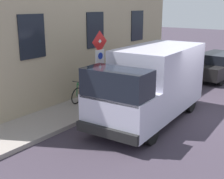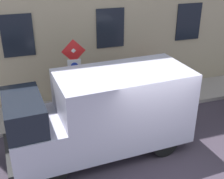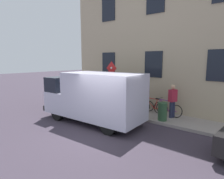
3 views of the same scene
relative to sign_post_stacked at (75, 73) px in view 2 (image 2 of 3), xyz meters
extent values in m
plane|color=#3A323E|center=(-2.85, -1.78, -1.88)|extent=(80.00, 80.00, 0.00)
cube|color=gray|center=(0.73, -1.78, -1.81)|extent=(1.87, 14.40, 0.14)
cube|color=black|center=(1.65, -5.19, 0.97)|extent=(0.06, 1.10, 1.50)
cube|color=black|center=(1.65, -1.78, 0.97)|extent=(0.06, 1.10, 1.50)
cube|color=black|center=(1.65, 1.62, 0.97)|extent=(0.06, 1.10, 1.50)
cylinder|color=#474C47|center=(0.05, 0.00, -0.37)|extent=(0.09, 0.09, 2.73)
pyramid|color=silver|center=(-0.03, 0.00, 0.74)|extent=(0.07, 0.50, 0.50)
pyramid|color=red|center=(-0.03, 0.00, 0.74)|extent=(0.05, 0.56, 0.56)
cube|color=white|center=(-0.01, 0.00, 0.19)|extent=(0.06, 0.44, 0.56)
cylinder|color=#1933B2|center=(-0.04, 0.00, 0.25)|extent=(0.02, 0.24, 0.24)
pyramid|color=silver|center=(-0.03, 0.00, -0.36)|extent=(0.07, 0.50, 0.50)
pyramid|color=red|center=(-0.03, 0.00, -0.36)|extent=(0.05, 0.56, 0.56)
cube|color=silver|center=(-1.86, -1.03, -0.47)|extent=(2.20, 3.90, 2.18)
cube|color=silver|center=(-2.00, 1.56, -1.01)|extent=(2.07, 1.51, 1.10)
cube|color=black|center=(-2.01, 1.77, -0.11)|extent=(1.97, 1.08, 0.84)
cube|color=black|center=(-2.04, 2.31, -1.38)|extent=(2.01, 0.27, 0.28)
cylinder|color=black|center=(-2.87, 1.28, -1.50)|extent=(0.26, 0.77, 0.76)
cylinder|color=black|center=(-1.11, 1.37, -1.50)|extent=(0.26, 0.77, 0.76)
cylinder|color=black|center=(-2.69, -2.04, -1.50)|extent=(0.26, 0.77, 0.76)
cylinder|color=black|center=(-0.93, -1.95, -1.50)|extent=(0.26, 0.77, 0.76)
torus|color=black|center=(1.18, -2.45, -1.41)|extent=(0.24, 0.67, 0.66)
torus|color=black|center=(1.05, -3.50, -1.41)|extent=(0.24, 0.67, 0.66)
cylinder|color=purple|center=(1.14, -2.79, -1.20)|extent=(0.11, 0.60, 0.60)
cylinder|color=purple|center=(1.13, -2.86, -0.93)|extent=(0.13, 0.73, 0.07)
cylinder|color=purple|center=(1.09, -3.15, -1.22)|extent=(0.06, 0.19, 0.55)
cylinder|color=purple|center=(1.08, -3.28, -1.45)|extent=(0.09, 0.43, 0.12)
cylinder|color=purple|center=(1.18, -2.48, -1.16)|extent=(0.05, 0.09, 0.50)
cube|color=black|center=(1.08, -3.22, -0.91)|extent=(0.11, 0.21, 0.06)
cylinder|color=#262626|center=(1.18, -2.50, -0.87)|extent=(0.46, 0.09, 0.03)
torus|color=black|center=(1.07, -1.60, -1.41)|extent=(0.19, 0.67, 0.66)
torus|color=black|center=(1.16, -2.64, -1.41)|extent=(0.19, 0.67, 0.66)
cylinder|color=red|center=(1.10, -1.93, -1.20)|extent=(0.08, 0.60, 0.60)
cylinder|color=red|center=(1.11, -2.01, -0.93)|extent=(0.09, 0.73, 0.07)
cylinder|color=red|center=(1.13, -2.30, -1.22)|extent=(0.05, 0.19, 0.55)
cylinder|color=red|center=(1.14, -2.43, -1.45)|extent=(0.07, 0.43, 0.12)
cylinder|color=red|center=(1.08, -1.62, -1.16)|extent=(0.04, 0.09, 0.50)
cube|color=black|center=(1.14, -2.37, -0.91)|extent=(0.10, 0.21, 0.06)
cylinder|color=#262626|center=(1.08, -1.65, -0.87)|extent=(0.46, 0.07, 0.03)
torus|color=black|center=(1.05, -0.75, -1.41)|extent=(0.21, 0.67, 0.66)
torus|color=black|center=(1.18, -1.79, -1.41)|extent=(0.21, 0.67, 0.66)
cylinder|color=black|center=(1.09, -1.08, -1.20)|extent=(0.11, 0.60, 0.60)
cylinder|color=black|center=(1.10, -1.16, -0.93)|extent=(0.13, 0.73, 0.07)
cylinder|color=black|center=(1.14, -1.44, -1.22)|extent=(0.06, 0.19, 0.55)
cylinder|color=black|center=(1.15, -1.58, -1.45)|extent=(0.09, 0.43, 0.12)
cylinder|color=black|center=(1.05, -0.77, -1.16)|extent=(0.05, 0.09, 0.50)
cube|color=black|center=(1.15, -1.52, -0.91)|extent=(0.10, 0.21, 0.06)
cylinder|color=#262626|center=(1.06, -0.80, -0.87)|extent=(0.46, 0.09, 0.03)
torus|color=black|center=(1.07, 0.11, -1.41)|extent=(0.16, 0.67, 0.66)
torus|color=black|center=(1.16, -0.94, -1.41)|extent=(0.16, 0.67, 0.66)
cylinder|color=#24843F|center=(1.10, -0.23, -1.20)|extent=(0.08, 0.60, 0.60)
cylinder|color=#24843F|center=(1.11, -0.30, -0.93)|extent=(0.10, 0.73, 0.07)
cylinder|color=#24843F|center=(1.13, -0.59, -1.22)|extent=(0.05, 0.19, 0.55)
cylinder|color=#24843F|center=(1.14, -0.73, -1.45)|extent=(0.07, 0.43, 0.12)
cylinder|color=#24843F|center=(1.07, 0.08, -1.16)|extent=(0.04, 0.09, 0.50)
cube|color=black|center=(1.14, -0.66, -0.91)|extent=(0.10, 0.21, 0.06)
cylinder|color=#262626|center=(1.08, 0.06, -0.87)|extent=(0.46, 0.07, 0.03)
cylinder|color=#262B47|center=(0.99, -3.35, -1.32)|extent=(0.16, 0.16, 0.85)
cylinder|color=#262B47|center=(0.82, -3.29, -1.32)|extent=(0.16, 0.16, 0.85)
cube|color=#AC2239|center=(0.90, -3.32, -0.58)|extent=(0.47, 0.39, 0.62)
sphere|color=tan|center=(0.90, -3.32, -0.13)|extent=(0.22, 0.22, 0.22)
cylinder|color=#2D5133|center=(0.15, -3.14, -1.29)|extent=(0.44, 0.44, 0.90)
camera|label=1|loc=(-6.79, 8.55, 2.03)|focal=49.29mm
camera|label=2|loc=(-9.11, 1.73, 3.77)|focal=48.06mm
camera|label=3|loc=(-8.48, -7.01, 1.24)|focal=30.65mm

